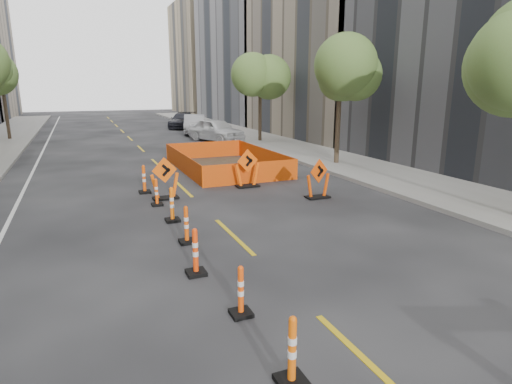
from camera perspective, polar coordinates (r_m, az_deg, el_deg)
name	(u,v)px	position (r m, az deg, el deg)	size (l,w,h in m)	color
ground_plane	(305,303)	(8.28, 6.55, -14.55)	(140.00, 140.00, 0.00)	black
sidewalk_right	(346,163)	(22.58, 11.91, 3.79)	(4.00, 90.00, 0.15)	gray
bld_right_c	(351,46)	(36.63, 12.53, 18.42)	(12.00, 16.00, 14.00)	gray
bld_right_d	(267,30)	(51.25, 1.53, 20.73)	(12.00, 18.00, 20.00)	gray
bld_right_e	(218,59)	(68.24, -5.06, 17.30)	(12.00, 14.00, 16.00)	tan
tree_l_d	(1,78)	(36.65, -30.83, 12.96)	(2.80, 2.80, 5.95)	#382B1E
tree_r_b	(340,74)	(21.92, 11.17, 15.22)	(2.80, 2.80, 5.95)	#382B1E
tree_r_c	(260,77)	(30.77, 0.54, 15.03)	(2.80, 2.80, 5.95)	#382B1E
channelizer_2	(292,351)	(6.09, 4.84, -20.33)	(0.40, 0.40, 1.02)	#E85B09
channelizer_3	(241,291)	(7.65, -2.04, -13.03)	(0.37, 0.37, 0.94)	#F1480A
channelizer_4	(195,252)	(9.25, -8.08, -7.88)	(0.41, 0.41, 1.04)	#F73E0A
channelizer_5	(186,225)	(11.10, -9.27, -4.31)	(0.39, 0.39, 0.99)	#ED4E0A
channelizer_6	(172,204)	(12.92, -11.14, -1.63)	(0.42, 0.42, 1.06)	#FF680A
channelizer_7	(156,192)	(14.77, -13.13, -0.02)	(0.37, 0.37, 0.94)	#FF530A
channelizer_8	(144,179)	(16.62, -14.70, 1.68)	(0.42, 0.42, 1.08)	#E64F09
chevron_sign_left	(165,178)	(15.51, -12.08, 1.80)	(1.01, 0.61, 1.52)	#F7590A
chevron_sign_center	(247,168)	(17.02, -1.17, 3.19)	(1.02, 0.61, 1.53)	#FF560A
chevron_sign_right	(318,179)	(15.46, 8.29, 1.78)	(0.96, 0.57, 1.44)	#DE4609
safety_fence	(224,160)	(20.99, -4.22, 4.33)	(4.21, 7.16, 0.90)	orange
parked_car_near	(216,130)	(31.62, -5.37, 8.25)	(1.98, 4.92, 1.68)	silver
parked_car_mid	(195,124)	(36.85, -8.18, 8.92)	(1.70, 4.88, 1.61)	gray
parked_car_far	(183,120)	(42.29, -9.77, 9.39)	(2.04, 5.01, 1.45)	black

